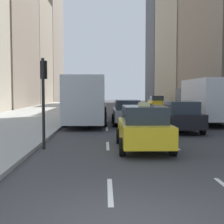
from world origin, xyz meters
TOP-DOWN VIEW (x-y plane):
  - sidewalk_left at (-7.00, 27.00)m, footprint 8.00×66.00m
  - lane_markings at (2.60, 23.00)m, footprint 5.72×56.00m
  - building_row_left at (-14.00, 38.95)m, footprint 6.00×75.84m
  - building_row_right at (12.00, 33.90)m, footprint 6.00×65.74m
  - taxi_lead at (1.20, 7.22)m, footprint 2.02×4.40m
  - taxi_second at (6.80, 37.91)m, footprint 2.02×4.40m
  - sedan_black_near at (4.00, 12.76)m, footprint 2.02×4.67m
  - sedan_silver_behind at (1.20, 16.53)m, footprint 2.02×4.57m
  - city_bus at (-1.61, 18.37)m, footprint 2.80×11.61m
  - box_truck at (6.80, 17.23)m, footprint 2.58×8.40m
  - traffic_light_pole at (-2.75, 7.43)m, footprint 0.24×0.42m

SIDE VIEW (x-z plane):
  - lane_markings at x=2.60m, z-range 0.00..0.01m
  - sidewalk_left at x=-7.00m, z-range 0.00..0.15m
  - sedan_silver_behind at x=1.20m, z-range 0.02..1.74m
  - taxi_lead at x=1.20m, z-range -0.05..1.82m
  - taxi_second at x=6.80m, z-range -0.05..1.82m
  - sedan_black_near at x=4.00m, z-range 0.01..1.77m
  - box_truck at x=6.80m, z-range 0.14..3.29m
  - city_bus at x=-1.61m, z-range 0.16..3.41m
  - traffic_light_pole at x=-2.75m, z-range 0.61..4.21m
  - building_row_right at x=12.00m, z-range -0.79..23.98m
  - building_row_left at x=-14.00m, z-range -3.16..31.03m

